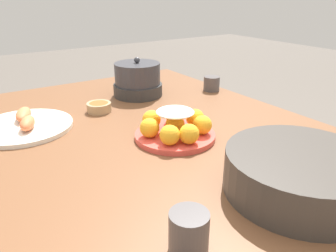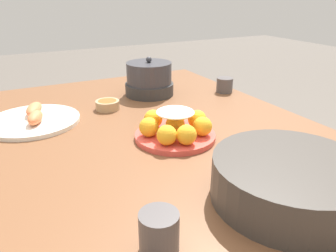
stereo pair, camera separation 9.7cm
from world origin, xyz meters
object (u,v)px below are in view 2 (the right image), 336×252
Objects in this scene: serving_bowl at (290,179)px; cup_near at (159,233)px; sauce_bowl at (108,105)px; warming_pot at (149,79)px; seafood_platter at (33,119)px; cup_far at (225,85)px; cake_plate at (175,127)px; dining_table at (161,160)px.

cup_near is (0.01, -0.31, -0.01)m from serving_bowl.
sauce_bowl is 0.24m from warming_pot.
warming_pot is (-0.10, 0.22, 0.05)m from sauce_bowl.
cup_far is (0.00, 0.78, 0.02)m from seafood_platter.
cake_plate is 0.49m from seafood_platter.
cup_near reaches higher than sauce_bowl.
dining_table is 20.07× the size of cup_near.
sauce_bowl is (-0.34, -0.10, -0.02)m from cake_plate.
cup_near is at bearing -31.78° from cake_plate.
cup_near reaches higher than cup_far.
cake_plate is 0.53m from cup_far.
cup_far is (-0.33, 0.42, -0.00)m from cake_plate.
cake_plate is at bearing 148.22° from cup_near.
seafood_platter is at bearing -148.84° from serving_bowl.
seafood_platter is 4.36× the size of cup_far.
sauce_bowl is at bearing -169.04° from dining_table.
seafood_platter is at bearing -133.53° from dining_table.
sauce_bowl is 0.29× the size of seafood_platter.
cup_near is at bearing 9.60° from seafood_platter.
serving_bowl is at bearing 12.93° from sauce_bowl.
cup_far is 0.34× the size of warming_pot.
cup_far is at bearing 127.99° from cake_plate.
dining_table is 4.74× the size of serving_bowl.
serving_bowl reaches higher than seafood_platter.
serving_bowl is (0.40, 0.10, 0.12)m from dining_table.
seafood_platter is at bearing -170.40° from cup_near.
cake_plate is 0.46m from cup_near.
warming_pot is (-0.82, 0.05, 0.02)m from serving_bowl.
dining_table is 0.46m from seafood_platter.
sauce_bowl is (-0.32, -0.06, 0.09)m from dining_table.
serving_bowl is 0.79m from cup_far.
seafood_platter is at bearing -90.06° from cup_far.
cup_far reaches higher than dining_table.
seafood_platter reaches higher than sauce_bowl.
serving_bowl is 0.83m from seafood_platter.
cup_near is at bearing -42.61° from cup_far.
seafood_platter is (0.02, -0.26, -0.01)m from sauce_bowl.
cake_plate is 0.36m from sauce_bowl.
dining_table is at bearing -19.81° from warming_pot.
cup_far is at bearing 123.94° from dining_table.
cup_far is at bearing 89.94° from seafood_platter.
cake_plate is at bearing -14.35° from warming_pot.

